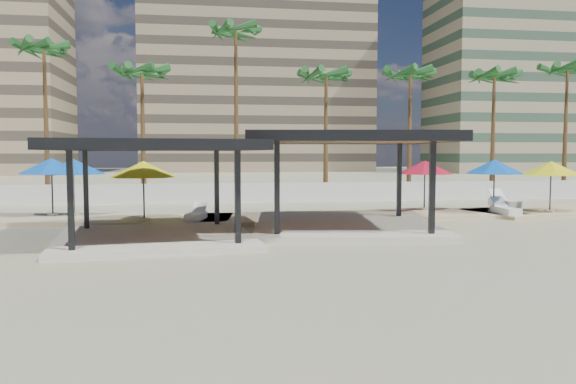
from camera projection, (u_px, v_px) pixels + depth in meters
The scene contains 23 objects.
ground at pixel (356, 241), 19.55m from camera, with size 200.00×200.00×0.00m, color tan.
promenade at pixel (353, 215), 27.41m from camera, with size 44.45×7.97×0.24m.
boundary_wall at pixel (287, 192), 35.29m from camera, with size 56.00×0.30×1.20m, color silver.
building_mid at pixel (256, 87), 96.07m from camera, with size 38.00×16.00×30.40m.
building_east at pixel (534, 65), 90.70m from camera, with size 32.00×15.00×36.40m.
pavilion_central at pixel (346, 172), 22.49m from camera, with size 8.56×8.56×3.85m.
pavilion_west at pixel (155, 181), 19.59m from camera, with size 7.61×7.61×3.50m.
umbrella_a at pixel (51, 166), 25.83m from camera, with size 3.14×3.14×2.67m.
umbrella_b at pixel (143, 169), 23.93m from camera, with size 3.05×3.05×2.56m.
umbrella_c at pixel (425, 167), 28.42m from camera, with size 3.58×3.58×2.52m.
umbrella_d at pixel (494, 167), 27.46m from camera, with size 3.11×3.11×2.58m.
umbrella_e at pixel (551, 168), 27.28m from camera, with size 3.65×3.65×2.50m.
umbrella_f at pixel (73, 167), 26.03m from camera, with size 3.86×3.86×2.63m.
lounger_a at pixel (196, 216), 24.44m from camera, with size 1.00×1.96×0.71m.
lounger_b at pixel (505, 210), 26.65m from camera, with size 0.80×2.08×0.77m.
lounger_c at pixel (504, 203), 30.29m from camera, with size 0.84×2.39×0.90m.
palm_b at pixel (44, 55), 35.07m from camera, with size 3.00×3.00×10.43m.
palm_c at pixel (142, 77), 35.49m from camera, with size 3.00×3.00×9.01m.
palm_d at pixel (236, 39), 37.00m from camera, with size 3.00×3.00×11.91m.
palm_e at pixel (326, 81), 37.60m from camera, with size 3.00×3.00×9.06m.
palm_f at pixel (410, 79), 38.69m from camera, with size 3.00×3.00×9.32m.
palm_g at pixel (494, 81), 39.21m from camera, with size 3.00×3.00×9.25m.
palm_h at pixel (567, 74), 40.66m from camera, with size 3.00×3.00×9.99m.
Camera 1 is at (-5.31, -18.80, 3.08)m, focal length 35.00 mm.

